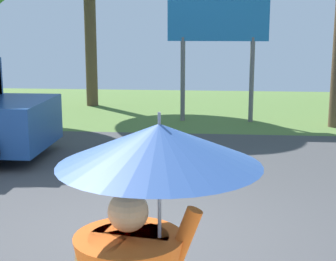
# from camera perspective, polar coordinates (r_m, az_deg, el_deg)

# --- Properties ---
(ground_plane) EXTENTS (40.00, 22.00, 0.20)m
(ground_plane) POSITION_cam_1_polar(r_m,az_deg,el_deg) (9.48, -0.10, -4.41)
(ground_plane) COLOR #424244
(roadside_billboard) EXTENTS (2.60, 0.12, 3.50)m
(roadside_billboard) POSITION_cam_1_polar(r_m,az_deg,el_deg) (13.80, 5.46, 11.50)
(roadside_billboard) COLOR slate
(roadside_billboard) RESTS_ON ground_plane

